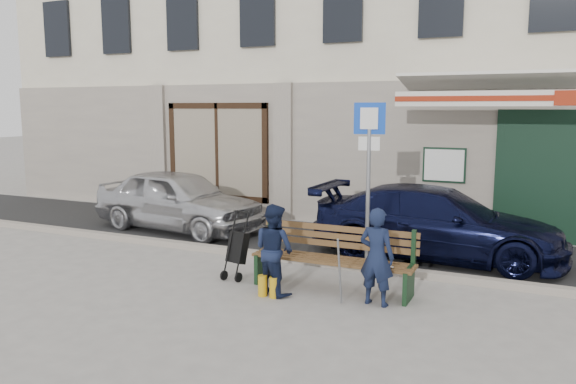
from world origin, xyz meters
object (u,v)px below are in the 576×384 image
Objects in this scene: car_silver at (178,200)px; man at (377,257)px; bench at (330,259)px; woman at (274,249)px; car_navy at (437,223)px; stroller at (237,249)px; parking_sign at (369,158)px.

man is (5.17, -2.76, 0.00)m from car_silver.
bench is 1.85× the size of woman.
car_silver is 2.93× the size of man.
woman is (-1.76, -2.92, 0.02)m from car_navy.
bench is at bearing -16.52° from man.
stroller is at bearing 134.75° from car_navy.
car_silver is at bearing 152.86° from stroller.
car_silver reaches higher than bench.
woman is (-1.45, -0.15, -0.02)m from man.
car_silver is 5.00m from bench.
stroller is (-1.50, -0.06, 0.00)m from bench.
car_silver is 3.80m from stroller.
man is at bearing 6.49° from stroller.
parking_sign is at bearing 82.57° from bench.
stroller is (-0.85, 0.44, -0.19)m from woman.
parking_sign is 2.04× the size of man.
man is 1.46m from woman.
bench is 1.80× the size of man.
car_silver is 3.01× the size of woman.
man is 1.03× the size of woman.
car_navy reaches higher than bench.
man is at bearing -81.90° from parking_sign.
stroller is (-2.61, -2.48, -0.17)m from car_navy.
car_navy is 1.81× the size of bench.
bench is at bearing -109.89° from parking_sign.
stroller is (-1.68, -1.38, -1.37)m from parking_sign.
car_navy is at bearing -89.33° from man.
man reaches higher than woman.
bench is 2.32× the size of stroller.
parking_sign is at bearing -96.19° from car_silver.
man is (0.80, -0.35, 0.21)m from bench.
parking_sign is (4.55, -1.10, 1.16)m from car_silver.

